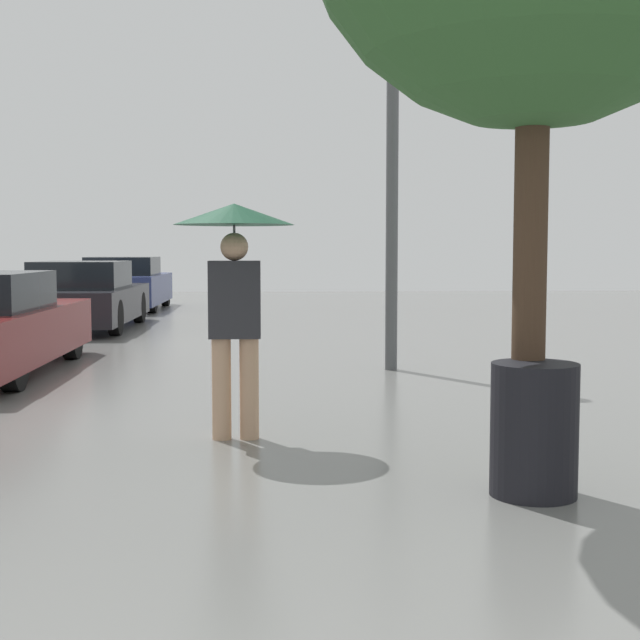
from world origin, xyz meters
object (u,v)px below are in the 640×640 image
Objects in this scene: pedestrian at (234,261)px; parked_car_farthest at (125,285)px; parked_car_third at (84,297)px; street_lamp at (392,173)px; trash_bin at (534,430)px.

pedestrian is 15.44m from parked_car_farthest.
parked_car_farthest is (-3.31, 15.07, -0.78)m from pedestrian.
parked_car_third is 1.04× the size of street_lamp.
street_lamp reaches higher than trash_bin.
trash_bin is at bearing -42.45° from pedestrian.
parked_car_farthest reaches higher than parked_car_third.
parked_car_farthest is (-0.13, 5.34, 0.02)m from parked_car_third.
pedestrian is 0.42× the size of parked_car_third.
parked_car_third is at bearing 108.10° from pedestrian.
parked_car_farthest is 12.38m from street_lamp.
street_lamp is at bearing -65.67° from parked_car_farthest.
parked_car_third is (-3.18, 9.73, -0.80)m from pedestrian.
parked_car_third is at bearing -88.60° from parked_car_farthest.
parked_car_farthest is at bearing 114.33° from street_lamp.
trash_bin is at bearing -88.88° from street_lamp.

